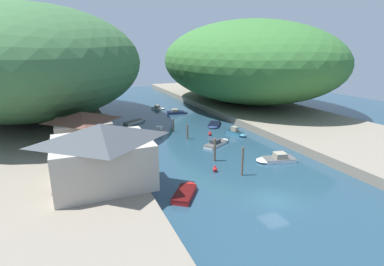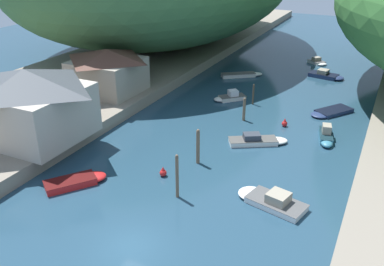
{
  "view_description": "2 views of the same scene",
  "coord_description": "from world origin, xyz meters",
  "px_view_note": "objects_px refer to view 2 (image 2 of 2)",
  "views": [
    {
      "loc": [
        -18.6,
        -22.07,
        14.99
      ],
      "look_at": [
        -1.92,
        17.36,
        2.65
      ],
      "focal_mm": 28.0,
      "sensor_mm": 36.0,
      "label": 1
    },
    {
      "loc": [
        13.18,
        -18.01,
        18.29
      ],
      "look_at": [
        -2.02,
        13.2,
        2.16
      ],
      "focal_mm": 40.0,
      "sensor_mm": 36.0,
      "label": 2
    }
  ],
  "objects_px": {
    "boathouse_shed": "(107,70)",
    "boat_navy_launch": "(259,140)",
    "boat_moored_right": "(318,62)",
    "channel_buoy_near": "(285,123)",
    "boat_small_dinghy": "(327,75)",
    "boat_cabin_cruiser": "(78,181)",
    "channel_buoy_far": "(163,172)",
    "waterfront_building": "(29,102)",
    "boat_open_rowboat": "(330,112)",
    "boat_near_quay": "(270,200)",
    "boat_yellow_tender": "(326,136)",
    "boat_red_skiff": "(229,97)",
    "person_on_quay": "(89,113)",
    "boat_mid_channel": "(243,75)"
  },
  "relations": [
    {
      "from": "boathouse_shed",
      "to": "boat_navy_launch",
      "type": "relative_size",
      "value": 1.38
    },
    {
      "from": "boat_moored_right",
      "to": "channel_buoy_near",
      "type": "relative_size",
      "value": 3.86
    },
    {
      "from": "boat_small_dinghy",
      "to": "boat_cabin_cruiser",
      "type": "height_order",
      "value": "boat_small_dinghy"
    },
    {
      "from": "boat_cabin_cruiser",
      "to": "channel_buoy_far",
      "type": "bearing_deg",
      "value": 72.62
    },
    {
      "from": "waterfront_building",
      "to": "channel_buoy_near",
      "type": "relative_size",
      "value": 11.44
    },
    {
      "from": "waterfront_building",
      "to": "boat_open_rowboat",
      "type": "bearing_deg",
      "value": 41.52
    },
    {
      "from": "boat_near_quay",
      "to": "boat_navy_launch",
      "type": "distance_m",
      "value": 10.23
    },
    {
      "from": "boat_navy_launch",
      "to": "channel_buoy_far",
      "type": "xyz_separation_m",
      "value": [
        -5.24,
        -9.39,
        0.02
      ]
    },
    {
      "from": "boat_near_quay",
      "to": "boat_navy_launch",
      "type": "xyz_separation_m",
      "value": [
        -3.96,
        9.43,
        -0.02
      ]
    },
    {
      "from": "boat_navy_launch",
      "to": "boat_open_rowboat",
      "type": "bearing_deg",
      "value": 125.08
    },
    {
      "from": "boathouse_shed",
      "to": "boat_small_dinghy",
      "type": "height_order",
      "value": "boathouse_shed"
    },
    {
      "from": "boat_yellow_tender",
      "to": "boat_red_skiff",
      "type": "xyz_separation_m",
      "value": [
        -12.62,
        6.31,
        -0.06
      ]
    },
    {
      "from": "boat_moored_right",
      "to": "boat_navy_launch",
      "type": "xyz_separation_m",
      "value": [
        0.41,
        -30.96,
        0.03
      ]
    },
    {
      "from": "boat_near_quay",
      "to": "person_on_quay",
      "type": "relative_size",
      "value": 3.36
    },
    {
      "from": "boathouse_shed",
      "to": "boat_near_quay",
      "type": "height_order",
      "value": "boathouse_shed"
    },
    {
      "from": "boat_yellow_tender",
      "to": "boat_red_skiff",
      "type": "distance_m",
      "value": 14.11
    },
    {
      "from": "boat_small_dinghy",
      "to": "channel_buoy_near",
      "type": "xyz_separation_m",
      "value": [
        -0.97,
        -19.18,
        0.01
      ]
    },
    {
      "from": "boat_yellow_tender",
      "to": "boat_red_skiff",
      "type": "height_order",
      "value": "boat_yellow_tender"
    },
    {
      "from": "boat_yellow_tender",
      "to": "channel_buoy_near",
      "type": "bearing_deg",
      "value": -30.87
    },
    {
      "from": "boat_mid_channel",
      "to": "boat_small_dinghy",
      "type": "xyz_separation_m",
      "value": [
        10.77,
        4.63,
        0.08
      ]
    },
    {
      "from": "boat_navy_launch",
      "to": "boat_cabin_cruiser",
      "type": "height_order",
      "value": "boat_navy_launch"
    },
    {
      "from": "boat_small_dinghy",
      "to": "boat_near_quay",
      "type": "bearing_deg",
      "value": 13.81
    },
    {
      "from": "boathouse_shed",
      "to": "boat_yellow_tender",
      "type": "distance_m",
      "value": 25.6
    },
    {
      "from": "boat_moored_right",
      "to": "person_on_quay",
      "type": "bearing_deg",
      "value": 16.46
    },
    {
      "from": "boat_red_skiff",
      "to": "waterfront_building",
      "type": "bearing_deg",
      "value": 105.06
    },
    {
      "from": "boat_yellow_tender",
      "to": "person_on_quay",
      "type": "xyz_separation_m",
      "value": [
        -21.54,
        -8.94,
        1.86
      ]
    },
    {
      "from": "boat_cabin_cruiser",
      "to": "boat_near_quay",
      "type": "bearing_deg",
      "value": 51.68
    },
    {
      "from": "boat_near_quay",
      "to": "boat_cabin_cruiser",
      "type": "xyz_separation_m",
      "value": [
        -14.77,
        -4.05,
        -0.07
      ]
    },
    {
      "from": "boat_mid_channel",
      "to": "boat_red_skiff",
      "type": "distance_m",
      "value": 9.86
    },
    {
      "from": "boathouse_shed",
      "to": "boat_navy_launch",
      "type": "bearing_deg",
      "value": -8.89
    },
    {
      "from": "person_on_quay",
      "to": "boat_navy_launch",
      "type": "bearing_deg",
      "value": -85.38
    },
    {
      "from": "channel_buoy_far",
      "to": "boat_open_rowboat",
      "type": "bearing_deg",
      "value": 63.3
    },
    {
      "from": "boat_near_quay",
      "to": "boat_moored_right",
      "type": "bearing_deg",
      "value": 19.87
    },
    {
      "from": "boat_small_dinghy",
      "to": "boat_yellow_tender",
      "type": "distance_m",
      "value": 20.96
    },
    {
      "from": "waterfront_building",
      "to": "boat_cabin_cruiser",
      "type": "xyz_separation_m",
      "value": [
        7.79,
        -3.4,
        -4.31
      ]
    },
    {
      "from": "boat_small_dinghy",
      "to": "person_on_quay",
      "type": "bearing_deg",
      "value": -20.56
    },
    {
      "from": "boat_mid_channel",
      "to": "channel_buoy_near",
      "type": "bearing_deg",
      "value": -1.92
    },
    {
      "from": "channel_buoy_far",
      "to": "waterfront_building",
      "type": "bearing_deg",
      "value": -177.06
    },
    {
      "from": "boat_yellow_tender",
      "to": "waterfront_building",
      "type": "bearing_deg",
      "value": 16.62
    },
    {
      "from": "boathouse_shed",
      "to": "person_on_quay",
      "type": "distance_m",
      "value": 9.38
    },
    {
      "from": "boat_moored_right",
      "to": "channel_buoy_near",
      "type": "distance_m",
      "value": 25.92
    },
    {
      "from": "boathouse_shed",
      "to": "boat_open_rowboat",
      "type": "height_order",
      "value": "boathouse_shed"
    },
    {
      "from": "boat_near_quay",
      "to": "boat_mid_channel",
      "type": "relative_size",
      "value": 1.02
    },
    {
      "from": "boathouse_shed",
      "to": "boat_cabin_cruiser",
      "type": "height_order",
      "value": "boathouse_shed"
    },
    {
      "from": "boat_open_rowboat",
      "to": "channel_buoy_near",
      "type": "height_order",
      "value": "channel_buoy_near"
    },
    {
      "from": "boat_near_quay",
      "to": "boat_navy_launch",
      "type": "height_order",
      "value": "boat_near_quay"
    },
    {
      "from": "channel_buoy_far",
      "to": "boat_navy_launch",
      "type": "bearing_deg",
      "value": 60.83
    },
    {
      "from": "boat_mid_channel",
      "to": "person_on_quay",
      "type": "relative_size",
      "value": 3.31
    },
    {
      "from": "boat_open_rowboat",
      "to": "person_on_quay",
      "type": "distance_m",
      "value": 26.26
    },
    {
      "from": "boat_moored_right",
      "to": "boat_yellow_tender",
      "type": "height_order",
      "value": "boat_yellow_tender"
    }
  ]
}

